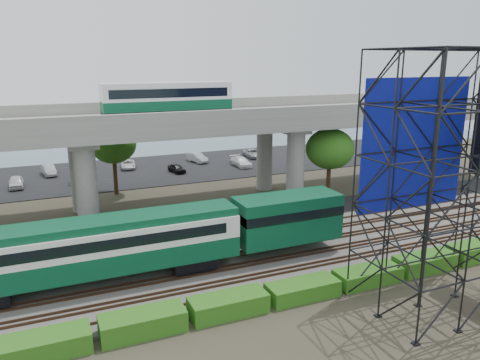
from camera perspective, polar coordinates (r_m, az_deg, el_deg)
name	(u,v)px	position (r m, az deg, el deg)	size (l,w,h in m)	color
ground	(258,272)	(33.41, 2.27, -11.16)	(140.00, 140.00, 0.00)	#474233
ballast_bed	(247,260)	(35.01, 0.84, -9.72)	(90.00, 12.00, 0.20)	slate
service_road	(208,225)	(42.37, -3.88, -5.44)	(90.00, 5.00, 0.08)	black
parking_lot	(150,170)	(64.16, -10.91, 1.22)	(90.00, 18.00, 0.08)	black
harbor_water	(122,144)	(85.39, -14.16, 4.29)	(140.00, 40.00, 0.03)	#405D69
rail_tracks	(247,258)	(34.94, 0.84, -9.45)	(90.00, 9.52, 0.16)	#472D1E
commuter_train	(127,242)	(31.67, -13.58, -7.38)	(29.30, 3.06, 4.30)	black
overpass	(186,127)	(45.47, -6.55, 6.50)	(80.00, 12.00, 12.40)	#9E9B93
scaffold_tower	(450,184)	(29.60, 24.22, -0.45)	(9.36, 6.36, 15.00)	black
hedge_strip	(303,289)	(30.21, 7.65, -13.03)	(34.60, 1.80, 1.20)	#295914
trees	(140,157)	(45.00, -12.05, 2.77)	(40.94, 16.94, 7.69)	#382314
suv	(127,228)	(40.21, -13.66, -5.69)	(2.63, 5.70, 1.58)	black
parked_cars	(154,166)	(63.65, -10.42, 1.75)	(34.31, 9.45, 1.32)	silver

